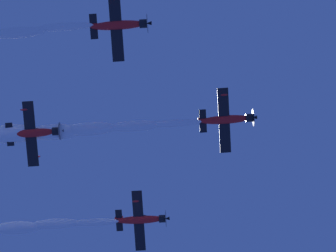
% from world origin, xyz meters
% --- Properties ---
extents(airplane_lead, '(7.73, 8.41, 2.95)m').
position_xyz_m(airplane_lead, '(-5.44, 3.23, 75.63)').
color(airplane_lead, red).
extents(airplane_left_wingman, '(7.71, 8.27, 3.02)m').
position_xyz_m(airplane_left_wingman, '(9.68, -7.91, 74.77)').
color(airplane_left_wingman, red).
extents(airplane_right_wingman, '(7.72, 8.29, 3.04)m').
position_xyz_m(airplane_right_wingman, '(3.99, 19.26, 75.26)').
color(airplane_right_wingman, red).
extents(airplane_slot_tail, '(7.72, 8.32, 3.13)m').
position_xyz_m(airplane_slot_tail, '(19.07, 8.90, 74.65)').
color(airplane_slot_tail, red).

